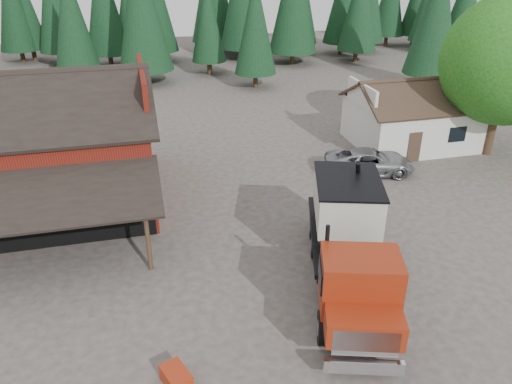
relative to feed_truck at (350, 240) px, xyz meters
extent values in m
plane|color=#4A413A|center=(-2.24, 0.92, -2.16)|extent=(120.00, 120.00, 0.00)
cube|color=maroon|center=(-13.24, 10.92, 0.34)|extent=(12.00, 10.00, 5.00)
cube|color=black|center=(-13.24, 8.42, 3.84)|extent=(12.80, 5.53, 2.35)
cube|color=black|center=(-13.24, 13.42, 3.84)|extent=(12.80, 5.53, 2.35)
cube|color=maroon|center=(-7.24, 10.92, 3.84)|extent=(0.25, 7.00, 2.00)
cube|color=black|center=(-13.24, 4.32, 1.24)|extent=(12.40, 3.53, 1.44)
cylinder|color=#382619|center=(-7.84, 3.02, -0.76)|extent=(0.20, 0.20, 2.80)
cube|color=black|center=(-13.24, 5.87, -0.16)|extent=(11.70, 0.08, 3.90)
cube|color=silver|center=(10.76, 13.92, -0.66)|extent=(8.00, 6.00, 3.00)
cube|color=#38281E|center=(10.76, 12.42, 1.59)|extent=(8.60, 3.42, 1.80)
cube|color=#38281E|center=(10.76, 15.42, 1.59)|extent=(8.60, 3.42, 1.80)
cube|color=silver|center=(6.76, 13.92, 1.59)|extent=(0.20, 4.20, 1.50)
cube|color=silver|center=(14.76, 13.92, 1.59)|extent=(0.20, 4.20, 1.50)
cube|color=#38281E|center=(9.26, 10.90, -1.16)|extent=(0.90, 0.06, 2.00)
cube|color=black|center=(12.26, 10.90, -0.56)|extent=(1.20, 0.06, 1.00)
cylinder|color=#382619|center=(14.76, 10.92, -0.56)|extent=(0.60, 0.60, 3.20)
sphere|color=#175313|center=(14.76, 10.92, 4.04)|extent=(8.00, 8.00, 8.00)
sphere|color=#175313|center=(13.56, 11.72, 2.84)|extent=(4.40, 4.40, 4.40)
cylinder|color=#382619|center=(3.76, 30.92, -1.36)|extent=(0.44, 0.44, 1.60)
cone|color=black|center=(3.76, 30.92, 3.74)|extent=(3.96, 3.96, 9.00)
cylinder|color=#382619|center=(19.76, 26.92, -1.36)|extent=(0.44, 0.44, 1.60)
cone|color=black|center=(19.76, 26.92, 4.74)|extent=(4.84, 4.84, 11.00)
cylinder|color=#382619|center=(-6.24, 34.92, -1.36)|extent=(0.44, 0.44, 1.60)
cone|color=black|center=(-6.24, 34.92, 5.24)|extent=(5.28, 5.28, 12.00)
cylinder|color=black|center=(-2.13, -2.89, -1.54)|extent=(0.74, 1.29, 1.23)
cylinder|color=black|center=(0.11, -3.58, -1.54)|extent=(0.74, 1.29, 1.23)
cylinder|color=black|center=(-0.54, 2.25, -1.54)|extent=(0.74, 1.29, 1.23)
cylinder|color=black|center=(1.70, 1.55, -1.54)|extent=(0.74, 1.29, 1.23)
cylinder|color=black|center=(-0.08, 3.74, -1.54)|extent=(0.74, 1.29, 1.23)
cylinder|color=black|center=(2.17, 3.05, -1.54)|extent=(0.74, 1.29, 1.23)
cube|color=black|center=(0.05, 0.19, -1.10)|extent=(4.03, 9.56, 0.45)
cube|color=silver|center=(-1.52, -4.89, -1.54)|extent=(2.52, 0.95, 0.50)
cube|color=silver|center=(-1.49, -4.79, -0.65)|extent=(2.07, 0.74, 1.01)
cube|color=maroon|center=(-1.29, -4.15, -0.48)|extent=(2.84, 2.14, 0.95)
cube|color=maroon|center=(-0.86, -2.76, 0.14)|extent=(3.13, 2.61, 2.07)
cube|color=black|center=(-1.13, -3.61, 0.47)|extent=(2.27, 0.78, 1.01)
cylinder|color=black|center=(-1.63, -1.46, 0.75)|extent=(0.20, 0.20, 2.02)
cube|color=black|center=(-0.53, -1.69, 0.08)|extent=(2.66, 0.94, 1.79)
cube|color=black|center=(0.51, 1.68, -0.79)|extent=(4.65, 7.05, 0.18)
cube|color=beige|center=(0.51, 1.68, 0.86)|extent=(3.55, 4.29, 1.79)
cone|color=beige|center=(0.51, 1.68, -0.26)|extent=(3.08, 3.08, 0.78)
cube|color=black|center=(0.51, 1.68, 1.78)|extent=(3.69, 4.43, 0.09)
cylinder|color=black|center=(1.62, 2.98, 0.75)|extent=(1.49, 2.20, 3.42)
cube|color=maroon|center=(0.67, 4.45, -0.48)|extent=(0.91, 1.05, 0.50)
cylinder|color=silver|center=(0.58, -2.44, -1.21)|extent=(0.93, 1.26, 0.63)
imported|color=#9C9EA3|center=(5.76, 10.01, -1.41)|extent=(5.79, 3.56, 1.50)
cube|color=#982910|center=(-7.41, -3.60, -1.86)|extent=(1.05, 1.28, 0.60)
camera|label=1|loc=(-7.71, -15.43, 10.73)|focal=35.00mm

